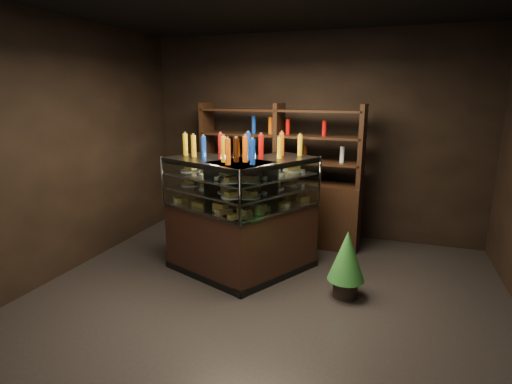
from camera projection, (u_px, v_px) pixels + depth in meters
ground at (258, 310)px, 4.04m from camera, size 5.00×5.00×0.00m
room_shell at (258, 115)px, 3.57m from camera, size 5.02×5.02×3.01m
display_case at (242, 236)px, 4.77m from camera, size 1.81×1.44×1.41m
food_display at (241, 186)px, 4.62m from camera, size 1.47×1.12×0.43m
bottles_top at (241, 147)px, 4.51m from camera, size 1.31×0.98×0.30m
potted_conifer at (347, 255)px, 4.20m from camera, size 0.39×0.39×0.84m
back_shelving at (278, 199)px, 5.89m from camera, size 2.41×0.56×2.00m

